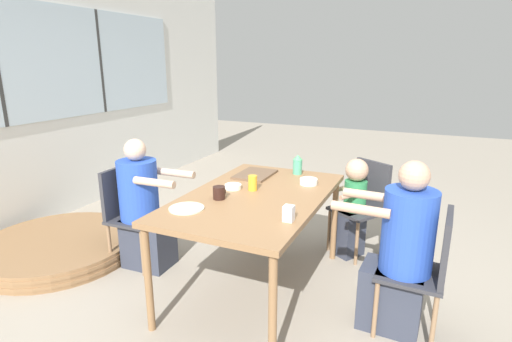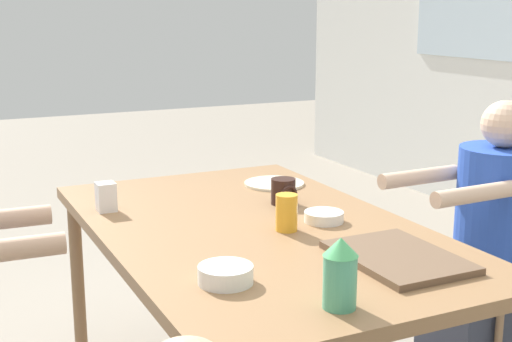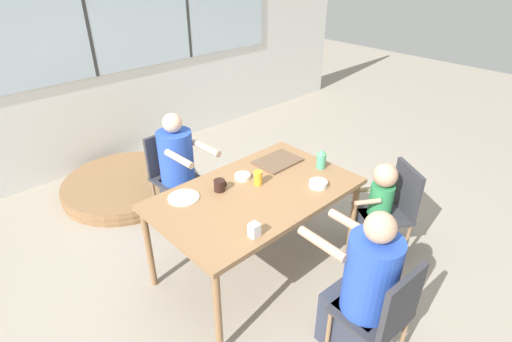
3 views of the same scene
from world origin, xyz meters
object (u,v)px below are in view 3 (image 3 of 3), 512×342
Objects in this scene: folded_table_stack at (127,185)px; bowl_cereal at (318,184)px; person_man_blue_shirt at (180,175)px; milk_carton_small at (254,230)px; juice_glass at (258,178)px; chair_for_man_blue_shirt at (170,168)px; sippy_cup at (321,158)px; chair_for_woman_green_shirt at (385,311)px; chair_for_toddler at (394,204)px; bowl_white_shallow at (243,176)px; person_woman_green_shirt at (362,294)px; person_toddler at (376,211)px; coffee_mug at (220,185)px.

bowl_cereal is at bearing -74.04° from folded_table_stack.
milk_carton_small is (-0.34, -1.42, 0.33)m from person_man_blue_shirt.
juice_glass is 0.08× the size of folded_table_stack.
bowl_cereal is (0.78, 0.11, -0.03)m from milk_carton_small.
sippy_cup is (0.70, -1.30, 0.36)m from chair_for_man_blue_shirt.
juice_glass reaches higher than chair_for_woman_green_shirt.
juice_glass is (0.12, -0.97, 0.34)m from person_man_blue_shirt.
bowl_cereal reaches higher than folded_table_stack.
person_man_blue_shirt is at bearing 64.34° from chair_for_toddler.
chair_for_toddler is at bearing -64.03° from folded_table_stack.
chair_for_man_blue_shirt is 1.03m from bowl_white_shallow.
bowl_white_shallow is (0.10, -0.98, 0.29)m from chair_for_man_blue_shirt.
chair_for_woman_green_shirt and chair_for_toddler have the same top height.
juice_glass is (0.13, 1.10, 0.32)m from person_woman_green_shirt.
chair_for_man_blue_shirt is at bearing -75.67° from folded_table_stack.
milk_carton_small is at bearing 74.47° from person_man_blue_shirt.
person_man_blue_shirt reaches higher than milk_carton_small.
person_toddler is at bearing 90.00° from chair_for_toddler.
person_man_blue_shirt is at bearing 96.98° from juice_glass.
juice_glass reaches higher than bowl_cereal.
person_man_blue_shirt reaches higher than juice_glass.
juice_glass reaches higher than chair_for_toddler.
milk_carton_small reaches higher than chair_for_woman_green_shirt.
person_man_blue_shirt reaches higher than bowl_white_shallow.
juice_glass is at bearing 85.10° from chair_for_toddler.
person_man_blue_shirt is 0.81× the size of folded_table_stack.
folded_table_stack is at bearing 105.96° from bowl_cereal.
milk_carton_small is 2.41m from folded_table_stack.
chair_for_man_blue_shirt is 4.98× the size of sippy_cup.
folded_table_stack is (-1.10, 2.45, -0.37)m from person_toddler.
bowl_cereal is at bearing -144.97° from sippy_cup.
milk_carton_small is at bearing -107.56° from coffee_mug.
person_woman_green_shirt reaches higher than folded_table_stack.
person_man_blue_shirt reaches higher than chair_for_woman_green_shirt.
folded_table_stack is at bearing 58.15° from chair_for_toddler.
chair_for_woman_green_shirt is at bearing -90.00° from person_woman_green_shirt.
person_toddler is 0.66m from sippy_cup.
chair_for_woman_green_shirt is 0.74× the size of person_woman_green_shirt.
chair_for_man_blue_shirt is at bearing 106.72° from bowl_cereal.
person_toddler reaches higher than folded_table_stack.
sippy_cup reaches higher than milk_carton_small.
person_man_blue_shirt reaches higher than coffee_mug.
person_toddler is 1.19m from bowl_white_shallow.
chair_for_toddler is 0.76× the size of person_man_blue_shirt.
folded_table_stack is at bearing 99.28° from bowl_white_shallow.
person_woman_green_shirt is at bearing -83.46° from coffee_mug.
sippy_cup is at bearing -28.01° from bowl_white_shallow.
coffee_mug reaches higher than folded_table_stack.
chair_for_woman_green_shirt is 0.76× the size of person_man_blue_shirt.
juice_glass is (0.14, 1.26, 0.33)m from chair_for_woman_green_shirt.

